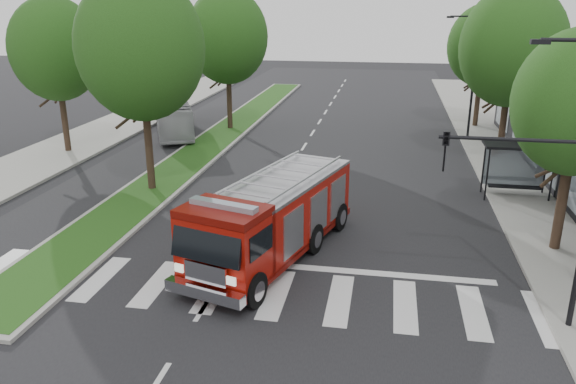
% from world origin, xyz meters
% --- Properties ---
extents(ground, '(140.00, 140.00, 0.00)m').
position_xyz_m(ground, '(0.00, 0.00, 0.00)').
color(ground, black).
rests_on(ground, ground).
extents(sidewalk_right, '(5.00, 80.00, 0.15)m').
position_xyz_m(sidewalk_right, '(12.50, 10.00, 0.07)').
color(sidewalk_right, gray).
rests_on(sidewalk_right, ground).
extents(sidewalk_left, '(5.00, 80.00, 0.15)m').
position_xyz_m(sidewalk_left, '(-14.50, 10.00, 0.07)').
color(sidewalk_left, gray).
rests_on(sidewalk_left, ground).
extents(median, '(3.00, 50.00, 0.15)m').
position_xyz_m(median, '(-6.00, 18.00, 0.08)').
color(median, gray).
rests_on(median, ground).
extents(bus_shelter, '(3.20, 1.60, 2.61)m').
position_xyz_m(bus_shelter, '(11.20, 8.15, 2.04)').
color(bus_shelter, black).
rests_on(bus_shelter, ground).
extents(tree_right_mid, '(5.60, 5.60, 9.72)m').
position_xyz_m(tree_right_mid, '(11.50, 14.00, 6.49)').
color(tree_right_mid, black).
rests_on(tree_right_mid, ground).
extents(tree_right_far, '(5.00, 5.00, 8.73)m').
position_xyz_m(tree_right_far, '(11.50, 24.00, 5.84)').
color(tree_right_far, black).
rests_on(tree_right_far, ground).
extents(tree_median_near, '(5.80, 5.80, 10.16)m').
position_xyz_m(tree_median_near, '(-6.00, 6.00, 6.81)').
color(tree_median_near, black).
rests_on(tree_median_near, ground).
extents(tree_median_far, '(5.60, 5.60, 9.72)m').
position_xyz_m(tree_median_far, '(-6.00, 20.00, 6.49)').
color(tree_median_far, black).
rests_on(tree_median_far, ground).
extents(tree_left_mid, '(5.20, 5.20, 9.16)m').
position_xyz_m(tree_left_mid, '(-14.00, 12.00, 6.16)').
color(tree_left_mid, black).
rests_on(tree_left_mid, ground).
extents(streetlight_right_near, '(4.08, 0.22, 8.00)m').
position_xyz_m(streetlight_right_near, '(9.61, -3.50, 4.67)').
color(streetlight_right_near, black).
rests_on(streetlight_right_near, ground).
extents(streetlight_right_far, '(2.11, 0.20, 8.00)m').
position_xyz_m(streetlight_right_far, '(10.35, 20.00, 4.48)').
color(streetlight_right_far, black).
rests_on(streetlight_right_far, ground).
extents(fire_engine, '(5.05, 9.23, 3.07)m').
position_xyz_m(fire_engine, '(1.33, -0.23, 1.47)').
color(fire_engine, '#5F0A05').
rests_on(fire_engine, ground).
extents(city_bus, '(5.76, 9.27, 2.56)m').
position_xyz_m(city_bus, '(-9.63, 18.27, 1.28)').
color(city_bus, '#B0B0B4').
rests_on(city_bus, ground).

